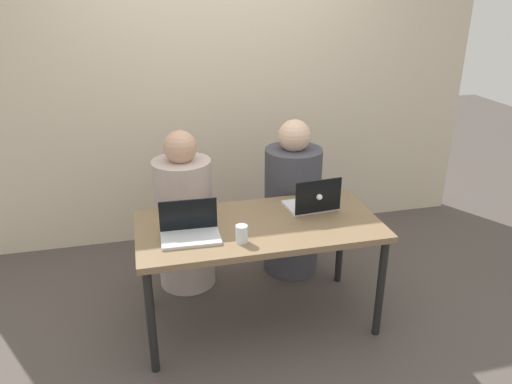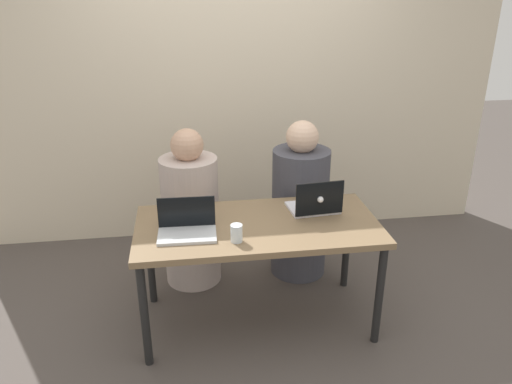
% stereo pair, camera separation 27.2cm
% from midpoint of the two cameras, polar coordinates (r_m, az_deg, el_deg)
% --- Properties ---
extents(ground_plane, '(12.00, 12.00, 0.00)m').
position_cam_midpoint_polar(ground_plane, '(3.46, -2.02, -14.38)').
color(ground_plane, '#4F4742').
extents(back_wall, '(4.50, 0.10, 2.49)m').
position_cam_midpoint_polar(back_wall, '(4.22, -6.25, 11.11)').
color(back_wall, beige).
rests_on(back_wall, ground).
extents(desk, '(1.50, 0.74, 0.72)m').
position_cam_midpoint_polar(desk, '(3.11, -2.18, -4.77)').
color(desk, '#7D6345').
rests_on(desk, ground).
extents(person_on_left, '(0.44, 0.44, 1.18)m').
position_cam_midpoint_polar(person_on_left, '(3.64, -10.29, -3.09)').
color(person_on_left, '#BEACA3').
rests_on(person_on_left, ground).
extents(person_on_right, '(0.50, 0.50, 1.20)m').
position_cam_midpoint_polar(person_on_right, '(3.76, 2.09, -1.69)').
color(person_on_right, '#42424B').
rests_on(person_on_right, ground).
extents(laptop_front_left, '(0.35, 0.25, 0.21)m').
position_cam_midpoint_polar(laptop_front_left, '(2.95, -10.21, -4.35)').
color(laptop_front_left, silver).
rests_on(laptop_front_left, desk).
extents(laptop_back_right, '(0.33, 0.29, 0.24)m').
position_cam_midpoint_polar(laptop_back_right, '(3.25, 4.12, -1.23)').
color(laptop_back_right, silver).
rests_on(laptop_back_right, desk).
extents(water_glass_left, '(0.07, 0.07, 0.10)m').
position_cam_midpoint_polar(water_glass_left, '(2.85, -4.39, -4.99)').
color(water_glass_left, silver).
rests_on(water_glass_left, desk).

